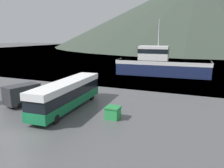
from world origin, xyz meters
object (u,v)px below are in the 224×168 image
Objects in this scene: delivery_van at (26,94)px; fishing_boat at (161,64)px; tour_bus at (68,93)px; storage_bin at (113,112)px.

delivery_van is 0.31× the size of fishing_boat.
storage_bin is at bearing -11.32° from tour_bus.
delivery_van reaches higher than storage_bin.
delivery_van is at bearing -27.01° from fishing_boat.
tour_bus reaches higher than storage_bin.
delivery_van is 11.64m from storage_bin.
tour_bus is 8.37× the size of storage_bin.
storage_bin is (0.10, -26.78, -1.74)m from fishing_boat.
delivery_van is at bearing 177.91° from storage_bin.
delivery_van is (-5.74, -0.39, -0.52)m from tour_bus.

